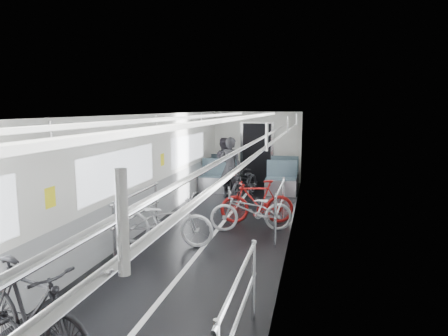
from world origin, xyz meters
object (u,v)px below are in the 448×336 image
object	(u,v)px
bike_left_far	(165,220)
bike_right_far	(257,202)
bike_right_mid	(251,210)
person_standing	(230,168)
bike_aisle	(245,182)
person_seated	(223,162)
bike_left_mid	(31,312)

from	to	relation	value
bike_left_far	bike_right_far	distance (m)	2.32
bike_right_mid	person_standing	size ratio (longest dim) A/B	0.98
bike_aisle	person_seated	xyz separation A→B (m)	(-1.01, 1.60, 0.32)
person_standing	person_seated	world-z (taller)	person_standing
bike_left_mid	person_standing	bearing A→B (deg)	13.52
person_standing	person_seated	distance (m)	1.60
person_standing	person_seated	bearing A→B (deg)	-61.92
bike_right_far	bike_aisle	world-z (taller)	bike_right_far
bike_left_mid	person_standing	world-z (taller)	person_standing
bike_left_mid	person_seated	size ratio (longest dim) A/B	1.10
bike_right_mid	bike_aisle	xyz separation A→B (m)	(-0.62, 2.82, 0.03)
bike_right_far	bike_left_mid	bearing A→B (deg)	-29.15
bike_right_mid	bike_right_far	world-z (taller)	bike_right_far
bike_right_far	person_standing	xyz separation A→B (m)	(-1.10, 2.32, 0.38)
bike_left_mid	bike_right_mid	distance (m)	4.96
bike_aisle	person_seated	world-z (taller)	person_seated
bike_right_far	person_standing	size ratio (longest dim) A/B	0.93
person_standing	person_seated	size ratio (longest dim) A/B	1.09
bike_right_far	bike_aisle	xyz separation A→B (m)	(-0.64, 2.22, -0.00)
bike_right_mid	bike_left_mid	bearing A→B (deg)	-33.87
bike_left_far	bike_right_mid	size ratio (longest dim) A/B	1.07
bike_aisle	person_seated	bearing A→B (deg)	132.57
bike_left_far	person_seated	xyz separation A→B (m)	(-0.20, 5.63, 0.32)
bike_right_far	person_standing	world-z (taller)	person_standing
bike_right_mid	person_standing	bearing A→B (deg)	-176.66
bike_left_mid	person_seated	world-z (taller)	person_seated
bike_left_mid	bike_right_mid	size ratio (longest dim) A/B	1.03
person_seated	person_standing	bearing A→B (deg)	102.59
bike_right_mid	bike_right_far	distance (m)	0.60
bike_right_mid	bike_right_far	xyz separation A→B (m)	(0.03, 0.60, 0.04)
bike_left_far	bike_right_mid	bearing A→B (deg)	-53.14
bike_left_far	bike_aisle	distance (m)	4.11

